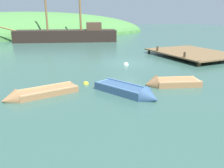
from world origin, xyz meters
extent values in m
plane|color=#33564C|center=(0.00, 0.00, 0.00)|extent=(120.00, 120.00, 0.00)
cube|color=brown|center=(7.38, 0.00, 0.40)|extent=(6.01, 7.77, 0.12)
cylinder|color=#433421|center=(4.72, -3.53, -0.07)|extent=(0.28, 0.28, 1.06)
cylinder|color=#433421|center=(4.72, 3.53, -0.07)|extent=(0.28, 0.28, 1.06)
cylinder|color=#433421|center=(10.03, 3.53, -0.07)|extent=(0.28, 0.28, 1.06)
cylinder|color=#433421|center=(4.62, -1.94, 0.69)|extent=(0.20, 0.20, 0.45)
cylinder|color=#433421|center=(4.62, 1.94, 0.69)|extent=(0.20, 0.20, 0.45)
ellipsoid|color=#477F3D|center=(-4.10, 33.47, 0.00)|extent=(50.48, 25.23, 8.75)
cube|color=black|center=(-0.62, 17.60, 0.44)|extent=(15.04, 7.89, 2.47)
cube|color=#997A51|center=(-0.62, 17.60, 1.62)|extent=(14.39, 7.44, 0.10)
cylinder|color=olive|center=(-8.74, 20.32, 1.97)|extent=(2.86, 1.13, 0.97)
cube|color=#4C3828|center=(3.28, 16.29, 2.22)|extent=(2.84, 2.94, 1.10)
cube|color=#335175|center=(-3.76, -6.55, 0.13)|extent=(2.20, 3.17, 0.49)
cone|color=#335175|center=(-3.03, -8.25, 0.13)|extent=(1.26, 1.09, 1.05)
cube|color=#4F75A1|center=(-4.34, -5.23, 0.20)|extent=(0.96, 0.51, 0.35)
cube|color=#4F75A1|center=(-3.56, -7.03, 0.31)|extent=(1.01, 0.57, 0.05)
cube|color=#4F75A1|center=(-3.97, -6.07, 0.31)|extent=(1.01, 0.57, 0.05)
cube|color=#4F75A1|center=(-4.24, -6.76, 0.40)|extent=(1.23, 2.71, 0.07)
cube|color=#4F75A1|center=(-3.29, -6.35, 0.40)|extent=(1.23, 2.71, 0.07)
cube|color=#9E7047|center=(-7.37, -5.21, 0.09)|extent=(3.14, 1.47, 0.41)
cone|color=#9E7047|center=(-9.23, -5.50, 0.09)|extent=(0.88, 1.08, 0.98)
cube|color=tan|center=(-5.92, -4.99, 0.15)|extent=(0.26, 0.93, 0.29)
cube|color=tan|center=(-7.89, -5.29, 0.23)|extent=(0.32, 0.96, 0.05)
cube|color=tan|center=(-6.84, -5.13, 0.23)|extent=(0.32, 0.96, 0.05)
cube|color=tan|center=(-7.44, -4.74, 0.32)|extent=(2.94, 0.53, 0.07)
cube|color=tan|center=(-7.29, -5.68, 0.32)|extent=(2.94, 0.53, 0.07)
cube|color=#9E7047|center=(-0.22, -6.81, 0.10)|extent=(2.77, 1.91, 0.44)
cone|color=#9E7047|center=(-1.72, -6.28, 0.10)|extent=(0.96, 1.24, 1.08)
cube|color=tan|center=(0.93, -7.20, 0.17)|extent=(0.45, 1.01, 0.31)
cube|color=tan|center=(-0.64, -6.66, 0.26)|extent=(0.51, 1.05, 0.05)
cube|color=tan|center=(0.19, -6.95, 0.26)|extent=(0.51, 1.05, 0.05)
cube|color=tan|center=(-0.05, -6.30, 0.35)|extent=(2.37, 0.89, 0.07)
cube|color=tan|center=(-0.40, -7.31, 0.35)|extent=(2.37, 0.89, 0.07)
sphere|color=yellow|center=(-4.99, -4.30, 0.00)|extent=(0.33, 0.33, 0.33)
sphere|color=white|center=(-0.30, -0.66, 0.00)|extent=(0.41, 0.41, 0.41)
camera|label=1|loc=(-9.08, -16.79, 4.03)|focal=36.70mm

